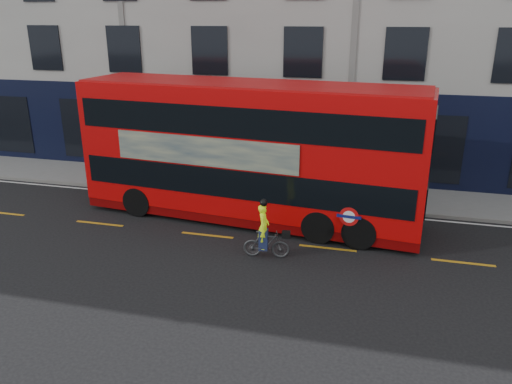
% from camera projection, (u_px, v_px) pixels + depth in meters
% --- Properties ---
extents(ground, '(120.00, 120.00, 0.00)m').
position_uv_depth(ground, '(322.00, 270.00, 14.30)').
color(ground, black).
rests_on(ground, ground).
extents(pavement, '(60.00, 3.00, 0.12)m').
position_uv_depth(pavement, '(342.00, 194.00, 20.22)').
color(pavement, gray).
rests_on(pavement, ground).
extents(kerb, '(60.00, 0.12, 0.13)m').
position_uv_depth(kerb, '(338.00, 207.00, 18.84)').
color(kerb, slate).
rests_on(kerb, ground).
extents(building_terrace, '(50.00, 10.07, 15.00)m').
position_uv_depth(building_terrace, '(363.00, 3.00, 23.63)').
color(building_terrace, '#ACAAA2').
rests_on(building_terrace, ground).
extents(road_edge_line, '(58.00, 0.10, 0.01)m').
position_uv_depth(road_edge_line, '(337.00, 212.00, 18.59)').
color(road_edge_line, silver).
rests_on(road_edge_line, ground).
extents(lane_dashes, '(58.00, 0.12, 0.01)m').
position_uv_depth(lane_dashes, '(328.00, 248.00, 15.66)').
color(lane_dashes, '#BE8416').
rests_on(lane_dashes, ground).
extents(bus, '(12.14, 3.88, 4.82)m').
position_uv_depth(bus, '(251.00, 151.00, 17.24)').
color(bus, red).
rests_on(bus, ground).
extents(cyclist, '(1.44, 0.57, 1.86)m').
position_uv_depth(cyclist, '(266.00, 238.00, 14.90)').
color(cyclist, '#414446').
rests_on(cyclist, ground).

